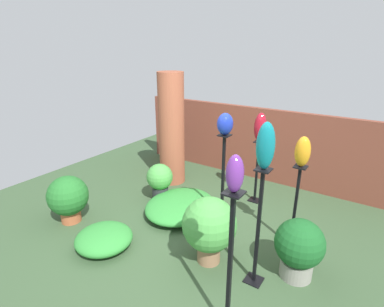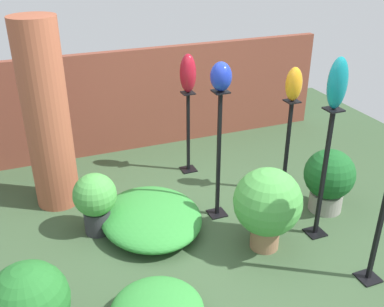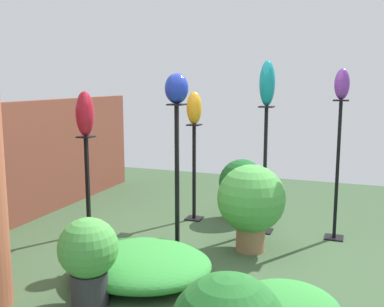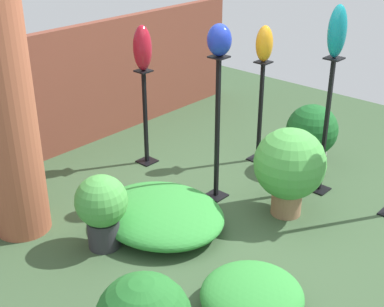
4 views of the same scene
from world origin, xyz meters
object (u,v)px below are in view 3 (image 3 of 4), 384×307
Objects in this scene: pedestal_violet at (337,176)px; pedestal_cobalt at (177,183)px; pedestal_ruby at (88,190)px; art_vase_cobalt at (177,88)px; art_vase_amber at (194,108)px; art_vase_violet at (342,84)px; pedestal_teal at (265,175)px; potted_plant_back_center at (242,186)px; pedestal_amber at (194,176)px; potted_plant_near_pillar at (88,255)px; potted_plant_mid_right at (251,201)px; art_vase_teal at (267,83)px; art_vase_ruby at (85,114)px.

pedestal_cobalt is (-0.89, 1.52, -0.01)m from pedestal_violet.
art_vase_cobalt reaches higher than pedestal_ruby.
art_vase_violet is at bearing -94.01° from art_vase_amber.
pedestal_teal is at bearing -41.01° from art_vase_cobalt.
pedestal_amber is at bearing 111.85° from potted_plant_back_center.
potted_plant_near_pillar is (-2.24, 1.70, -1.29)m from art_vase_violet.
art_vase_violet is 0.36× the size of potted_plant_mid_right.
art_vase_amber is 1.31× the size of art_vase_cobalt.
art_vase_violet is (0.89, -1.52, 1.00)m from pedestal_cobalt.
pedestal_ruby is (-0.81, 2.64, -0.20)m from pedestal_violet.
art_vase_teal is at bearing 0.00° from pedestal_teal.
art_vase_violet is 2.78m from art_vase_ruby.
pedestal_cobalt is 0.96m from art_vase_cobalt.
pedestal_cobalt is (-0.84, 0.73, 0.03)m from pedestal_teal.
art_vase_teal is 1.39m from potted_plant_back_center.
art_vase_teal reaches higher than pedestal_teal.
pedestal_ruby is at bearing 112.40° from pedestal_teal.
pedestal_ruby is at bearing 127.57° from potted_plant_back_center.
pedestal_ruby is at bearing 86.03° from pedestal_cobalt.
potted_plant_mid_right is (0.21, -0.73, -1.13)m from art_vase_cobalt.
pedestal_amber is 1.34× the size of potted_plant_mid_right.
pedestal_violet is 2.83m from potted_plant_near_pillar.
art_vase_amber is at bearing 85.99° from art_vase_violet.
art_vase_violet reaches higher than pedestal_amber.
pedestal_amber is at bearing 10.38° from pedestal_cobalt.
pedestal_teal is 1.62× the size of potted_plant_mid_right.
pedestal_violet is 1.02× the size of pedestal_cobalt.
pedestal_ruby is 3.72× the size of art_vase_cobalt.
pedestal_cobalt reaches higher than potted_plant_mid_right.
potted_plant_mid_right reaches higher than potted_plant_near_pillar.
potted_plant_mid_right is 1.81m from potted_plant_near_pillar.
pedestal_amber reaches higher than pedestal_ruby.
art_vase_ruby reaches higher than pedestal_violet.
potted_plant_near_pillar is (-1.56, 0.91, -0.12)m from potted_plant_mid_right.
pedestal_teal is at bearing -137.07° from potted_plant_back_center.
potted_plant_mid_right is 1.09m from potted_plant_back_center.
art_vase_cobalt is at bearing 120.34° from art_vase_violet.
pedestal_teal is 1.90× the size of potted_plant_back_center.
art_vase_amber is at bearing 10.38° from pedestal_cobalt.
pedestal_cobalt is at bearing 106.10° from potted_plant_mid_right.
pedestal_teal is at bearing 93.19° from art_vase_violet.
art_vase_cobalt is 1.36m from potted_plant_mid_right.
art_vase_violet is 0.43× the size of potted_plant_back_center.
pedestal_violet reaches higher than pedestal_teal.
art_vase_teal reaches higher than potted_plant_back_center.
potted_plant_back_center is at bearing -12.17° from potted_plant_near_pillar.
potted_plant_mid_right is at bearing -73.90° from art_vase_cobalt.
potted_plant_mid_right is at bearing -85.93° from art_vase_ruby.
art_vase_ruby is at bearing 94.07° from potted_plant_mid_right.
potted_plant_mid_right is at bearing 179.24° from pedestal_teal.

